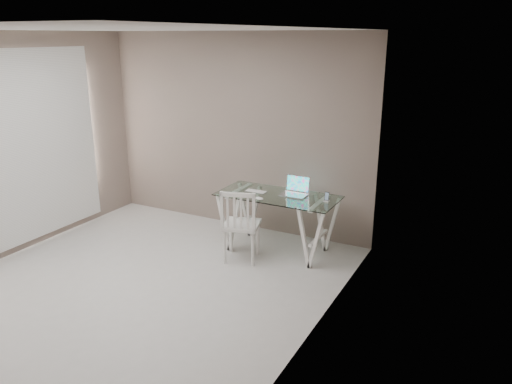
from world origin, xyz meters
TOP-DOWN VIEW (x-y plane):
  - room at (-0.06, 0.02)m, footprint 4.50×4.52m
  - desk at (0.93, 1.65)m, footprint 1.50×0.70m
  - chair at (0.68, 1.15)m, footprint 0.52×0.52m
  - laptop at (1.11, 1.79)m, footprint 0.32×0.26m
  - keyboard at (0.62, 1.65)m, footprint 0.28×0.12m
  - mouse at (0.81, 1.38)m, footprint 0.11×0.07m
  - phone_dock at (1.55, 1.70)m, footprint 0.06×0.06m

SIDE VIEW (x-z plane):
  - desk at x=0.93m, z-range 0.01..0.76m
  - chair at x=0.68m, z-range 0.05..0.97m
  - keyboard at x=0.62m, z-range 0.75..0.75m
  - mouse at x=0.81m, z-range 0.75..0.78m
  - phone_dock at x=1.55m, z-range 0.72..0.84m
  - laptop at x=1.11m, z-range 0.69..0.91m
  - room at x=-0.06m, z-range 0.36..3.07m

